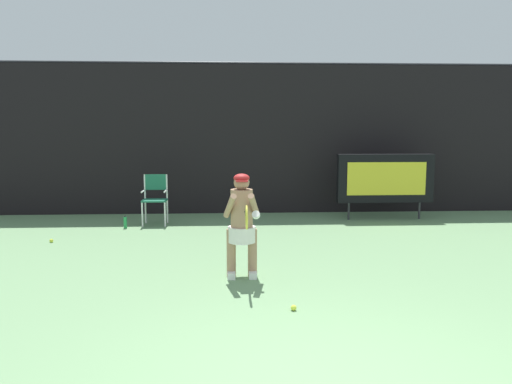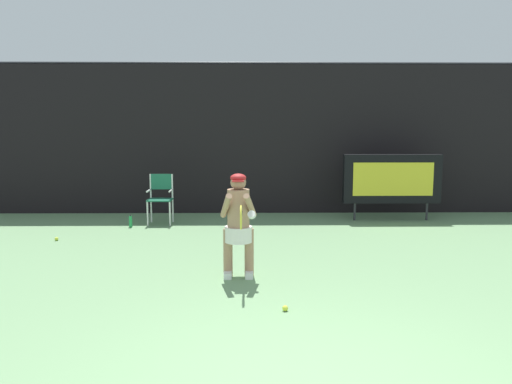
% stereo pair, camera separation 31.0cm
% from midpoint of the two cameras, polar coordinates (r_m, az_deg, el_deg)
% --- Properties ---
extents(backdrop_screen, '(18.00, 0.12, 3.66)m').
position_cam_midpoint_polar(backdrop_screen, '(12.06, 0.12, 6.12)').
color(backdrop_screen, black).
rests_on(backdrop_screen, ground).
extents(scoreboard, '(2.20, 0.21, 1.50)m').
position_cam_midpoint_polar(scoreboard, '(11.55, 14.02, 1.54)').
color(scoreboard, black).
rests_on(scoreboard, ground).
extents(umpire_chair, '(0.52, 0.44, 1.08)m').
position_cam_midpoint_polar(umpire_chair, '(10.93, -12.42, -0.47)').
color(umpire_chair, white).
rests_on(umpire_chair, ground).
extents(water_bottle, '(0.07, 0.07, 0.27)m').
position_cam_midpoint_polar(water_bottle, '(10.71, -15.73, -3.43)').
color(water_bottle, green).
rests_on(water_bottle, ground).
extents(tennis_player, '(0.52, 0.59, 1.47)m').
position_cam_midpoint_polar(tennis_player, '(6.89, -2.95, -3.42)').
color(tennis_player, white).
rests_on(tennis_player, ground).
extents(tennis_racket, '(0.03, 0.60, 0.31)m').
position_cam_midpoint_polar(tennis_racket, '(6.26, -2.52, -2.93)').
color(tennis_racket, black).
extents(tennis_ball_loose, '(0.07, 0.07, 0.07)m').
position_cam_midpoint_polar(tennis_ball_loose, '(5.83, 2.83, -13.27)').
color(tennis_ball_loose, '#CCDB3D').
rests_on(tennis_ball_loose, ground).
extents(tennis_ball_spare, '(0.07, 0.07, 0.07)m').
position_cam_midpoint_polar(tennis_ball_spare, '(9.88, -23.48, -5.20)').
color(tennis_ball_spare, '#CCDB3D').
rests_on(tennis_ball_spare, ground).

